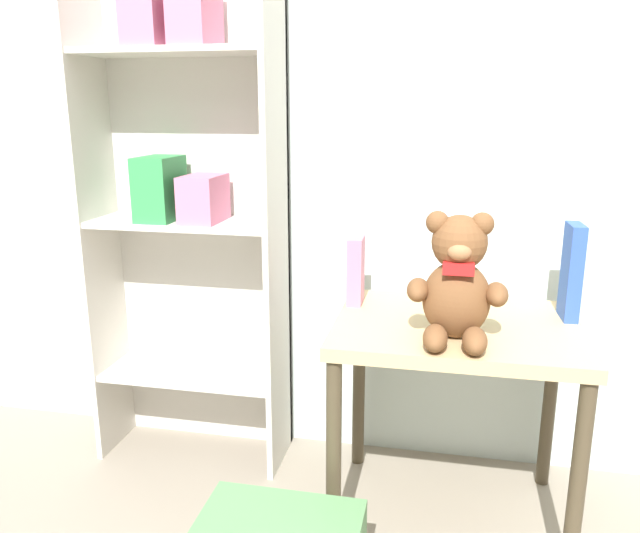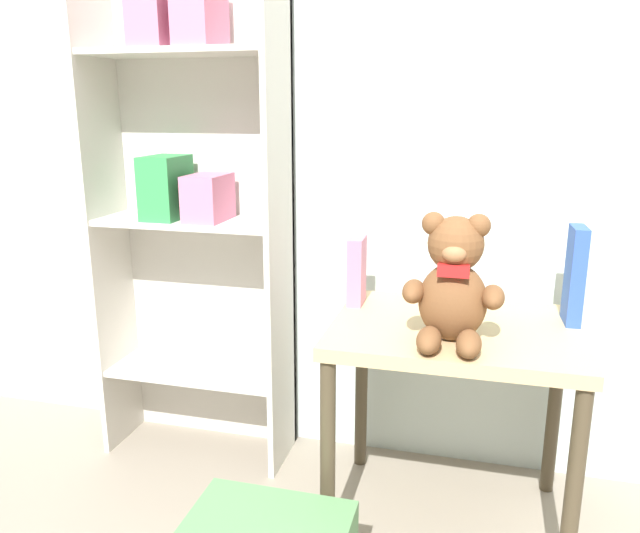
# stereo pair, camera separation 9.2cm
# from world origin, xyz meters

# --- Properties ---
(wall_back) EXTENTS (4.80, 0.06, 2.50)m
(wall_back) POSITION_xyz_m (0.00, 1.47, 1.25)
(wall_back) COLOR silver
(wall_back) RESTS_ON ground_plane
(bookshelf_side) EXTENTS (0.62, 0.25, 1.61)m
(bookshelf_side) POSITION_xyz_m (-0.79, 1.33, 0.89)
(bookshelf_side) COLOR beige
(bookshelf_side) RESTS_ON ground_plane
(display_table) EXTENTS (0.65, 0.51, 0.60)m
(display_table) POSITION_xyz_m (0.06, 1.11, 0.51)
(display_table) COLOR tan
(display_table) RESTS_ON ground_plane
(teddy_bear) EXTENTS (0.25, 0.22, 0.32)m
(teddy_bear) POSITION_xyz_m (0.06, 0.99, 0.74)
(teddy_bear) COLOR brown
(teddy_bear) RESTS_ON display_table
(book_standing_pink) EXTENTS (0.05, 0.10, 0.20)m
(book_standing_pink) POSITION_xyz_m (-0.23, 1.23, 0.70)
(book_standing_pink) COLOR #D17093
(book_standing_pink) RESTS_ON display_table
(book_standing_green) EXTENTS (0.04, 0.14, 0.23)m
(book_standing_green) POSITION_xyz_m (0.06, 1.22, 0.71)
(book_standing_green) COLOR #33934C
(book_standing_green) RESTS_ON display_table
(book_standing_blue) EXTENTS (0.04, 0.11, 0.26)m
(book_standing_blue) POSITION_xyz_m (0.36, 1.21, 0.73)
(book_standing_blue) COLOR #2D51B7
(book_standing_blue) RESTS_ON display_table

